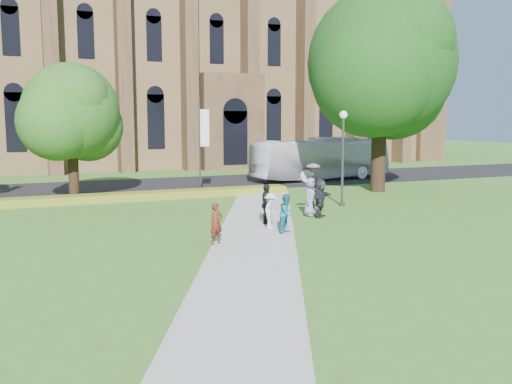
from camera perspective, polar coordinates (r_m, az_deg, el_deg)
name	(u,v)px	position (r m, az deg, el deg)	size (l,w,h in m)	color
ground	(266,240)	(22.95, 0.97, -4.78)	(160.00, 160.00, 0.00)	#447121
road	(154,185)	(41.80, -10.17, 0.65)	(160.00, 10.00, 0.02)	black
footpath	(256,234)	(23.84, 0.00, -4.27)	(3.20, 30.00, 0.04)	#B2B2A8
flower_hedge	(146,196)	(34.76, -10.91, -0.37)	(18.00, 1.40, 0.45)	#AE8C22
cathedral	(202,42)	(63.71, -5.42, 14.71)	(52.60, 18.25, 28.00)	brown
streetlamp	(343,146)	(31.73, 8.68, 4.52)	(0.44, 0.44, 5.24)	#38383D
large_tree	(381,63)	(38.63, 12.39, 12.47)	(9.60, 9.60, 13.20)	#332114
street_tree_1	(71,112)	(35.15, -18.01, 7.66)	(5.60, 5.60, 8.05)	#332114
banner_pole_0	(201,141)	(37.45, -5.49, 5.14)	(0.70, 0.10, 6.00)	#38383D
tour_coach	(321,159)	(45.26, 6.52, 3.33)	(2.77, 11.82, 3.29)	silver
pedestrian_0	(216,223)	(21.90, -4.01, -3.16)	(0.58, 0.38, 1.59)	#551F13
pedestrian_1	(287,213)	(24.01, 3.10, -2.16)	(0.80, 0.62, 1.64)	#1A6982
pedestrian_2	(271,211)	(24.89, 1.48, -1.88)	(1.02, 0.59, 1.58)	silver
pedestrian_3	(266,204)	(25.97, 1.02, -1.22)	(1.07, 0.45, 1.83)	black
pedestrian_4	(311,197)	(28.34, 5.49, -0.47)	(0.92, 0.60, 1.88)	slate
pedestrian_5	(320,198)	(28.00, 6.45, -0.55)	(1.77, 0.56, 1.90)	#25232A
parasol	(313,171)	(28.37, 5.74, 2.06)	(0.69, 0.69, 0.61)	#F0AAC8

